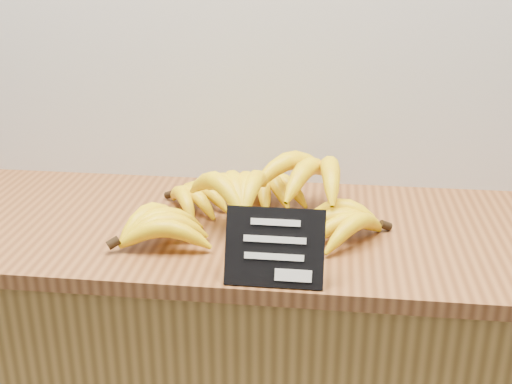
% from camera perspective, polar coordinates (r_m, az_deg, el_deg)
% --- Properties ---
extents(counter_top, '(1.53, 0.54, 0.03)m').
position_cam_1_polar(counter_top, '(1.34, 0.26, -3.38)').
color(counter_top, brown).
rests_on(counter_top, counter).
extents(chalkboard_sign, '(0.17, 0.06, 0.13)m').
position_cam_1_polar(chalkboard_sign, '(1.09, 1.66, -4.96)').
color(chalkboard_sign, black).
rests_on(chalkboard_sign, counter_top).
extents(banana_pile, '(0.54, 0.37, 0.13)m').
position_cam_1_polar(banana_pile, '(1.31, 0.30, -0.53)').
color(banana_pile, yellow).
rests_on(banana_pile, counter_top).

